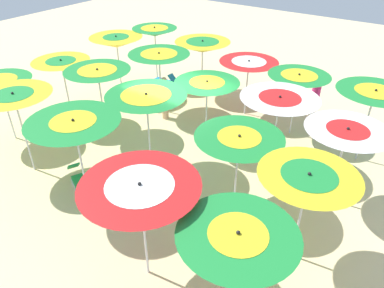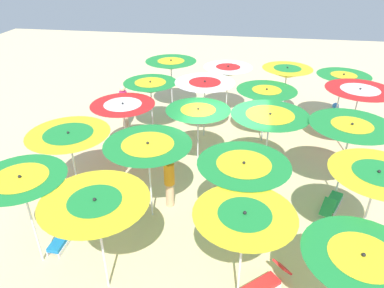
# 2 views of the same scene
# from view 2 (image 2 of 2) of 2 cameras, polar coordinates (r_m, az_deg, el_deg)

# --- Properties ---
(ground) EXTENTS (40.82, 40.82, 0.04)m
(ground) POSITION_cam_2_polar(r_m,az_deg,el_deg) (11.94, 5.00, -5.03)
(ground) COLOR beige
(beach_umbrella_0) EXTENTS (2.18, 2.18, 2.39)m
(beach_umbrella_0) POSITION_cam_2_polar(r_m,az_deg,el_deg) (15.72, -3.34, 12.42)
(beach_umbrella_0) COLOR silver
(beach_umbrella_0) RESTS_ON ground
(beach_umbrella_1) EXTENTS (2.01, 2.01, 2.23)m
(beach_umbrella_1) POSITION_cam_2_polar(r_m,az_deg,el_deg) (13.71, -6.60, 8.92)
(beach_umbrella_1) COLOR silver
(beach_umbrella_1) RESTS_ON ground
(beach_umbrella_2) EXTENTS (2.12, 2.12, 2.16)m
(beach_umbrella_2) POSITION_cam_2_polar(r_m,az_deg,el_deg) (12.08, -10.88, 5.47)
(beach_umbrella_2) COLOR silver
(beach_umbrella_2) RESTS_ON ground
(beach_umbrella_3) EXTENTS (2.25, 2.25, 2.27)m
(beach_umbrella_3) POSITION_cam_2_polar(r_m,az_deg,el_deg) (10.32, -18.89, 0.56)
(beach_umbrella_3) COLOR silver
(beach_umbrella_3) RESTS_ON ground
(beach_umbrella_4) EXTENTS (1.93, 1.93, 2.47)m
(beach_umbrella_4) POSITION_cam_2_polar(r_m,az_deg,el_deg) (8.44, -25.45, -5.78)
(beach_umbrella_4) COLOR silver
(beach_umbrella_4) RESTS_ON ground
(beach_umbrella_5) EXTENTS (2.05, 2.05, 2.28)m
(beach_umbrella_5) POSITION_cam_2_polar(r_m,az_deg,el_deg) (15.34, 5.73, 11.42)
(beach_umbrella_5) COLOR silver
(beach_umbrella_5) RESTS_ON ground
(beach_umbrella_6) EXTENTS (2.24, 2.24, 2.29)m
(beach_umbrella_6) POSITION_cam_2_polar(r_m,az_deg,el_deg) (13.47, 2.04, 9.11)
(beach_umbrella_6) COLOR silver
(beach_umbrella_6) RESTS_ON ground
(beach_umbrella_7) EXTENTS (2.05, 2.05, 2.21)m
(beach_umbrella_7) POSITION_cam_2_polar(r_m,az_deg,el_deg) (11.34, 0.97, 4.62)
(beach_umbrella_7) COLOR silver
(beach_umbrella_7) RESTS_ON ground
(beach_umbrella_8) EXTENTS (2.24, 2.24, 2.35)m
(beach_umbrella_8) POSITION_cam_2_polar(r_m,az_deg,el_deg) (9.14, -6.99, -0.91)
(beach_umbrella_8) COLOR silver
(beach_umbrella_8) RESTS_ON ground
(beach_umbrella_9) EXTENTS (2.13, 2.13, 2.46)m
(beach_umbrella_9) POSITION_cam_2_polar(r_m,az_deg,el_deg) (7.30, -15.01, -9.98)
(beach_umbrella_9) COLOR silver
(beach_umbrella_9) RESTS_ON ground
(beach_umbrella_10) EXTENTS (2.02, 2.02, 2.38)m
(beach_umbrella_10) POSITION_cam_2_polar(r_m,az_deg,el_deg) (15.25, 14.84, 10.87)
(beach_umbrella_10) COLOR silver
(beach_umbrella_10) RESTS_ON ground
(beach_umbrella_11) EXTENTS (2.19, 2.19, 2.13)m
(beach_umbrella_11) POSITION_cam_2_polar(r_m,az_deg,el_deg) (13.41, 11.73, 7.78)
(beach_umbrella_11) COLOR silver
(beach_umbrella_11) RESTS_ON ground
(beach_umbrella_12) EXTENTS (2.26, 2.26, 2.46)m
(beach_umbrella_12) POSITION_cam_2_polar(r_m,az_deg,el_deg) (10.61, 12.23, 3.84)
(beach_umbrella_12) COLOR silver
(beach_umbrella_12) RESTS_ON ground
(beach_umbrella_13) EXTENTS (2.15, 2.15, 2.38)m
(beach_umbrella_13) POSITION_cam_2_polar(r_m,az_deg,el_deg) (8.32, 8.17, -4.05)
(beach_umbrella_13) COLOR silver
(beach_umbrella_13) RESTS_ON ground
(beach_umbrella_14) EXTENTS (1.97, 1.97, 2.36)m
(beach_umbrella_14) POSITION_cam_2_polar(r_m,az_deg,el_deg) (6.96, 8.29, -11.95)
(beach_umbrella_14) COLOR silver
(beach_umbrella_14) RESTS_ON ground
(beach_umbrella_15) EXTENTS (2.03, 2.03, 2.34)m
(beach_umbrella_15) POSITION_cam_2_polar(r_m,az_deg,el_deg) (15.23, 22.84, 9.38)
(beach_umbrella_15) COLOR silver
(beach_umbrella_15) RESTS_ON ground
(beach_umbrella_16) EXTENTS (2.28, 2.28, 2.49)m
(beach_umbrella_16) POSITION_cam_2_polar(r_m,az_deg,el_deg) (13.40, 25.00, 7.10)
(beach_umbrella_16) COLOR silver
(beach_umbrella_16) RESTS_ON ground
(beach_umbrella_17) EXTENTS (2.27, 2.27, 2.50)m
(beach_umbrella_17) POSITION_cam_2_polar(r_m,az_deg,el_deg) (10.62, 23.89, 1.84)
(beach_umbrella_17) COLOR silver
(beach_umbrella_17) RESTS_ON ground
(beach_umbrella_18) EXTENTS (2.06, 2.06, 2.56)m
(beach_umbrella_18) POSITION_cam_2_polar(r_m,az_deg,el_deg) (8.59, 27.25, -5.23)
(beach_umbrella_18) COLOR silver
(beach_umbrella_18) RESTS_ON ground
(beach_umbrella_19) EXTENTS (2.04, 2.04, 2.20)m
(beach_umbrella_19) POSITION_cam_2_polar(r_m,az_deg,el_deg) (6.97, 25.31, -16.63)
(beach_umbrella_19) COLOR silver
(beach_umbrella_19) RESTS_ON ground
(lounger_0) EXTENTS (1.37, 0.89, 0.61)m
(lounger_0) POSITION_cam_2_polar(r_m,az_deg,el_deg) (11.13, 21.37, -8.72)
(lounger_0) COLOR silver
(lounger_0) RESTS_ON ground
(lounger_1) EXTENTS (1.22, 0.37, 0.62)m
(lounger_1) POSITION_cam_2_polar(r_m,az_deg,el_deg) (9.93, -19.86, -13.58)
(lounger_1) COLOR silver
(lounger_1) RESTS_ON ground
(lounger_2) EXTENTS (1.13, 1.22, 0.62)m
(lounger_2) POSITION_cam_2_polar(r_m,az_deg,el_deg) (8.52, 11.20, -21.05)
(lounger_2) COLOR silver
(lounger_2) RESTS_ON ground
(beachgoer_0) EXTENTS (0.30, 0.30, 1.64)m
(beachgoer_0) POSITION_cam_2_polar(r_m,az_deg,el_deg) (10.15, -3.61, -5.88)
(beachgoer_0) COLOR #D8A87F
(beachgoer_0) RESTS_ON ground
(beachgoer_1) EXTENTS (0.30, 0.30, 1.85)m
(beachgoer_1) POSITION_cam_2_polar(r_m,az_deg,el_deg) (14.71, -10.72, 5.91)
(beachgoer_1) COLOR beige
(beachgoer_1) RESTS_ON ground
(beach_ball) EXTENTS (0.29, 0.29, 0.29)m
(beach_ball) POSITION_cam_2_polar(r_m,az_deg,el_deg) (17.89, 21.86, 5.65)
(beach_ball) COLOR #337FE5
(beach_ball) RESTS_ON ground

